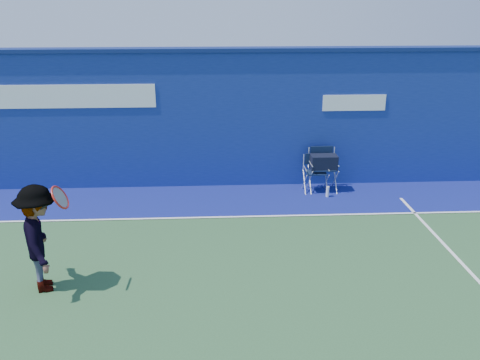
{
  "coord_description": "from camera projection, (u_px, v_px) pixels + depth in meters",
  "views": [
    {
      "loc": [
        0.51,
        -5.96,
        4.1
      ],
      "look_at": [
        0.95,
        2.6,
        1.0
      ],
      "focal_mm": 38.0,
      "sensor_mm": 36.0,
      "label": 1
    }
  ],
  "objects": [
    {
      "name": "ground",
      "position": [
        181.0,
        314.0,
        6.97
      ],
      "size": [
        80.0,
        80.0,
        0.0
      ],
      "primitive_type": "plane",
      "color": "#2C532E",
      "rests_on": "ground"
    },
    {
      "name": "directors_chair_left",
      "position": [
        315.0,
        180.0,
        11.28
      ],
      "size": [
        0.49,
        0.44,
        0.82
      ],
      "color": "silver",
      "rests_on": "ground"
    },
    {
      "name": "tennis_player",
      "position": [
        40.0,
        239.0,
        7.32
      ],
      "size": [
        0.96,
        1.19,
        1.66
      ],
      "color": "#EA4738",
      "rests_on": "ground"
    },
    {
      "name": "court_lines",
      "position": [
        183.0,
        289.0,
        7.53
      ],
      "size": [
        24.0,
        12.0,
        0.01
      ],
      "color": "white",
      "rests_on": "out_of_bounds_strip"
    },
    {
      "name": "directors_chair_right",
      "position": [
        323.0,
        173.0,
        11.28
      ],
      "size": [
        0.57,
        0.51,
        0.96
      ],
      "color": "silver",
      "rests_on": "ground"
    },
    {
      "name": "water_bottle",
      "position": [
        328.0,
        192.0,
        11.0
      ],
      "size": [
        0.07,
        0.07,
        0.24
      ],
      "primitive_type": "cylinder",
      "color": "silver",
      "rests_on": "ground"
    },
    {
      "name": "out_of_bounds_strip",
      "position": [
        192.0,
        201.0,
        10.82
      ],
      "size": [
        24.0,
        1.8,
        0.01
      ],
      "primitive_type": "cube",
      "color": "navy",
      "rests_on": "ground"
    },
    {
      "name": "stadium_wall",
      "position": [
        191.0,
        118.0,
        11.33
      ],
      "size": [
        24.0,
        0.5,
        3.08
      ],
      "color": "navy",
      "rests_on": "ground"
    }
  ]
}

